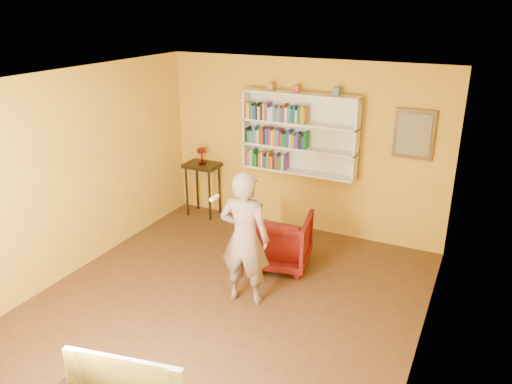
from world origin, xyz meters
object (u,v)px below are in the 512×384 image
at_px(person, 245,238).
at_px(television, 131,379).
at_px(ruby_lustre, 202,152).
at_px(armchair, 280,240).
at_px(console_table, 202,173).
at_px(bookshelf, 301,133).

distance_m(person, television, 2.45).
distance_m(ruby_lustre, armchair, 2.29).
xyz_separation_m(person, television, (0.28, -2.43, -0.04)).
xyz_separation_m(console_table, person, (1.86, -2.07, 0.08)).
bearing_deg(television, ruby_lustre, 104.59).
relative_size(person, television, 1.77).
bearing_deg(console_table, person, -47.95).
bearing_deg(bookshelf, console_table, -174.60).
distance_m(armchair, television, 3.47).
bearing_deg(armchair, television, 83.42).
height_order(console_table, person, person).
xyz_separation_m(armchair, television, (0.26, -3.44, 0.42)).
distance_m(console_table, person, 2.78).
height_order(ruby_lustre, television, ruby_lustre).
bearing_deg(television, armchair, 83.39).
bearing_deg(bookshelf, television, -84.36).
xyz_separation_m(ruby_lustre, person, (1.86, -2.07, -0.28)).
relative_size(bookshelf, person, 1.07).
xyz_separation_m(bookshelf, armchair, (0.20, -1.22, -1.21)).
distance_m(console_table, television, 4.99).
xyz_separation_m(bookshelf, console_table, (-1.69, -0.16, -0.83)).
height_order(console_table, ruby_lustre, ruby_lustre).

